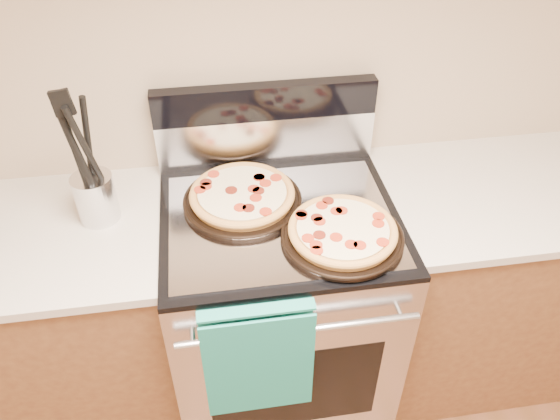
{
  "coord_description": "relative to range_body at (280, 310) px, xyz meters",
  "views": [
    {
      "loc": [
        -0.2,
        0.32,
        2.04
      ],
      "look_at": [
        -0.01,
        1.55,
        1.02
      ],
      "focal_mm": 35.0,
      "sensor_mm": 36.0,
      "label": 1
    }
  ],
  "objects": [
    {
      "name": "wall_back",
      "position": [
        0.0,
        0.35,
        0.9
      ],
      "size": [
        4.0,
        0.0,
        4.0
      ],
      "primitive_type": "plane",
      "rotation": [
        1.57,
        0.0,
        0.0
      ],
      "color": "#C7AD8F",
      "rests_on": "ground"
    },
    {
      "name": "range_body",
      "position": [
        0.0,
        0.0,
        0.0
      ],
      "size": [
        0.76,
        0.68,
        0.9
      ],
      "primitive_type": "cube",
      "color": "#B7B7BC",
      "rests_on": "ground"
    },
    {
      "name": "oven_window",
      "position": [
        0.0,
        -0.34,
        0.0
      ],
      "size": [
        0.56,
        0.01,
        0.4
      ],
      "primitive_type": "cube",
      "color": "black",
      "rests_on": "range_body"
    },
    {
      "name": "cooktop",
      "position": [
        0.0,
        0.0,
        0.46
      ],
      "size": [
        0.76,
        0.68,
        0.02
      ],
      "primitive_type": "cube",
      "color": "black",
      "rests_on": "range_body"
    },
    {
      "name": "backsplash_lower",
      "position": [
        0.0,
        0.31,
        0.56
      ],
      "size": [
        0.76,
        0.06,
        0.18
      ],
      "primitive_type": "cube",
      "color": "silver",
      "rests_on": "cooktop"
    },
    {
      "name": "backsplash_upper",
      "position": [
        0.0,
        0.31,
        0.71
      ],
      "size": [
        0.76,
        0.06,
        0.12
      ],
      "primitive_type": "cube",
      "color": "black",
      "rests_on": "backsplash_lower"
    },
    {
      "name": "oven_handle",
      "position": [
        0.0,
        -0.38,
        0.35
      ],
      "size": [
        0.7,
        0.03,
        0.03
      ],
      "primitive_type": "cylinder",
      "rotation": [
        0.0,
        1.57,
        0.0
      ],
      "color": "silver",
      "rests_on": "range_body"
    },
    {
      "name": "dish_towel",
      "position": [
        -0.12,
        -0.38,
        0.25
      ],
      "size": [
        0.32,
        0.05,
        0.42
      ],
      "primitive_type": null,
      "color": "#1C8E74",
      "rests_on": "oven_handle"
    },
    {
      "name": "foil_sheet",
      "position": [
        0.0,
        -0.03,
        0.47
      ],
      "size": [
        0.7,
        0.55,
        0.01
      ],
      "primitive_type": "cube",
      "color": "gray",
      "rests_on": "cooktop"
    },
    {
      "name": "cabinet_left",
      "position": [
        -0.88,
        0.03,
        -0.01
      ],
      "size": [
        1.0,
        0.62,
        0.88
      ],
      "primitive_type": "cube",
      "color": "brown",
      "rests_on": "ground"
    },
    {
      "name": "cabinet_right",
      "position": [
        0.88,
        0.03,
        -0.01
      ],
      "size": [
        1.0,
        0.62,
        0.88
      ],
      "primitive_type": "cube",
      "color": "brown",
      "rests_on": "ground"
    },
    {
      "name": "countertop_right",
      "position": [
        0.88,
        0.03,
        0.45
      ],
      "size": [
        1.02,
        0.64,
        0.03
      ],
      "primitive_type": "cube",
      "color": "beige",
      "rests_on": "cabinet_right"
    },
    {
      "name": "pepperoni_pizza_back",
      "position": [
        -0.11,
        0.07,
        0.5
      ],
      "size": [
        0.44,
        0.44,
        0.05
      ],
      "primitive_type": null,
      "rotation": [
        0.0,
        0.0,
        0.18
      ],
      "color": "#BD733A",
      "rests_on": "foil_sheet"
    },
    {
      "name": "pepperoni_pizza_front",
      "position": [
        0.17,
        -0.15,
        0.5
      ],
      "size": [
        0.39,
        0.39,
        0.05
      ],
      "primitive_type": null,
      "rotation": [
        0.0,
        0.0,
        0.07
      ],
      "color": "#BD733A",
      "rests_on": "foil_sheet"
    },
    {
      "name": "utensil_crock",
      "position": [
        -0.57,
        0.09,
        0.54
      ],
      "size": [
        0.16,
        0.16,
        0.16
      ],
      "primitive_type": "cylinder",
      "rotation": [
        0.0,
        0.0,
        0.36
      ],
      "color": "silver",
      "rests_on": "countertop_left"
    }
  ]
}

